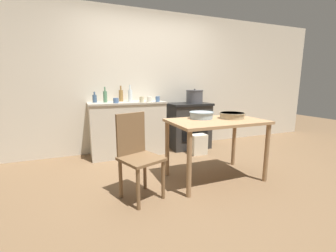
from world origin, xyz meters
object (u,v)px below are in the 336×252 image
mixing_bowl_large (202,115)px  cup_center (142,99)px  chair (137,153)px  work_table (216,128)px  stove (188,125)px  cup_right (116,101)px  mixing_bowl_small (232,115)px  cup_center_right (149,99)px  stock_pot (195,97)px  bottle_mid_left (130,95)px  bottle_left (121,95)px  cup_mid_right (158,99)px  bottle_center_left (105,96)px  flour_sack (198,144)px  bottle_far_left (95,98)px

mixing_bowl_large → cup_center: cup_center is taller
chair → work_table: bearing=-16.2°
stove → work_table: stove is taller
stove → cup_right: cup_right is taller
work_table → chair: size_ratio=1.29×
mixing_bowl_small → cup_center_right: bearing=121.3°
stock_pot → bottle_mid_left: bottle_mid_left is taller
mixing_bowl_large → cup_center: bearing=114.6°
chair → bottle_left: (0.16, 1.71, 0.54)m
stock_pot → cup_mid_right: stock_pot is taller
mixing_bowl_small → cup_mid_right: 1.40m
bottle_mid_left → cup_center_right: bearing=-37.2°
stock_pot → mixing_bowl_large: 1.40m
stock_pot → cup_right: 1.52m
work_table → cup_mid_right: size_ratio=12.91×
stove → bottle_center_left: 1.66m
bottle_left → cup_center: size_ratio=2.78×
mixing_bowl_large → bottle_left: bearing=118.4°
mixing_bowl_small → chair: bearing=-174.7°
flour_sack → mixing_bowl_small: bearing=-92.6°
mixing_bowl_large → bottle_center_left: bottle_center_left is taller
chair → cup_center_right: size_ratio=10.17×
mixing_bowl_small → work_table: bearing=-171.8°
cup_center → cup_right: bearing=177.8°
stock_pot → bottle_mid_left: 1.23m
chair → mixing_bowl_small: 1.38m
chair → cup_center_right: cup_center_right is taller
cup_center → bottle_mid_left: bearing=121.5°
stock_pot → bottle_far_left: (-1.82, 0.10, 0.00)m
bottle_far_left → mixing_bowl_small: bearing=-42.3°
bottle_left → chair: bearing=-95.2°
stock_pot → mixing_bowl_large: stock_pot is taller
work_table → stock_pot: stock_pot is taller
stock_pot → flour_sack: bearing=-107.7°
flour_sack → cup_right: size_ratio=4.16×
chair → flour_sack: (1.38, 1.07, -0.32)m
flour_sack → cup_right: 1.61m
cup_center_right → cup_mid_right: cup_mid_right is taller
bottle_mid_left → cup_right: size_ratio=3.31×
bottle_mid_left → cup_center: (0.14, -0.23, -0.06)m
work_table → bottle_center_left: (-1.20, 1.49, 0.35)m
bottle_center_left → stock_pot: bearing=-2.1°
stock_pot → mixing_bowl_small: bearing=-97.6°
bottle_mid_left → cup_right: bearing=-143.1°
flour_sack → mixing_bowl_large: mixing_bowl_large is taller
work_table → cup_mid_right: (-0.34, 1.29, 0.30)m
mixing_bowl_large → cup_mid_right: cup_mid_right is taller
chair → mixing_bowl_large: size_ratio=2.92×
mixing_bowl_large → cup_center_right: cup_center_right is taller
stock_pot → cup_right: bearing=-174.8°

